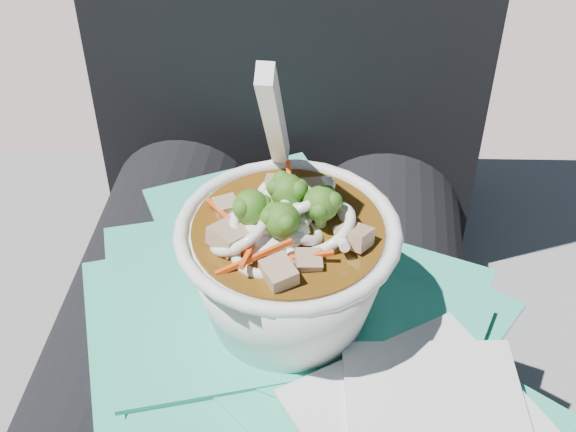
# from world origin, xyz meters

# --- Properties ---
(lap) EXTENTS (0.32, 0.48, 0.14)m
(lap) POSITION_xyz_m (0.00, 0.00, 0.49)
(lap) COLOR black
(lap) RESTS_ON stone_ledge
(person_body) EXTENTS (0.34, 0.94, 0.97)m
(person_body) POSITION_xyz_m (0.00, 0.09, 0.52)
(person_body) COLOR black
(person_body) RESTS_ON ground
(plastic_bag) EXTENTS (0.35, 0.45, 0.02)m
(plastic_bag) POSITION_xyz_m (0.03, -0.00, 0.57)
(plastic_bag) COLOR #29AB88
(plastic_bag) RESTS_ON lap
(napkins) EXTENTS (0.19, 0.19, 0.01)m
(napkins) POSITION_xyz_m (0.12, -0.06, 0.58)
(napkins) COLOR silver
(napkins) RESTS_ON plastic_bag
(udon_bowl) EXTENTS (0.14, 0.15, 0.19)m
(udon_bowl) POSITION_xyz_m (0.03, 0.02, 0.63)
(udon_bowl) COLOR white
(udon_bowl) RESTS_ON plastic_bag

